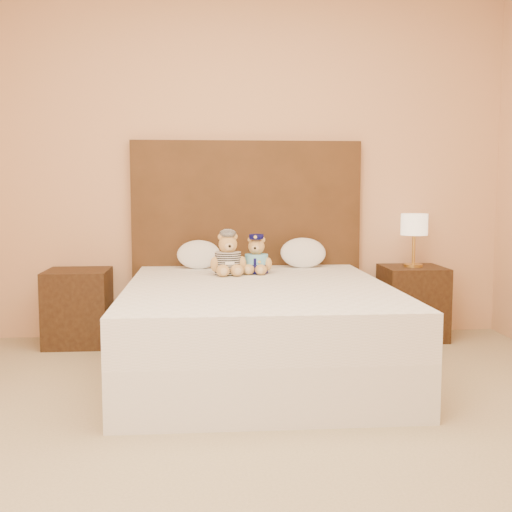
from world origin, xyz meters
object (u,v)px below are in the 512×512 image
Objects in this scene: bed at (258,328)px; lamp at (414,227)px; pillow_left at (199,253)px; pillow_right at (303,251)px; nightstand_right at (412,302)px; teddy_police at (256,254)px; nightstand_left at (78,307)px; teddy_prisoner at (228,254)px.

bed is 1.59m from lamp.
lamp is 1.24× the size of pillow_left.
lamp is at bearing -1.06° from pillow_left.
bed is 0.99m from pillow_left.
bed is 5.85× the size of pillow_right.
pillow_left reaches higher than nightstand_right.
bed is at bearing -81.16° from teddy_police.
teddy_prisoner is at bearing -18.20° from nightstand_left.
bed is 0.63m from teddy_prisoner.
pillow_right reaches higher than nightstand_left.
teddy_police is at bearing -12.99° from nightstand_left.
bed is 0.65m from teddy_police.
nightstand_left is 1.71m from pillow_right.
teddy_prisoner reaches higher than teddy_police.
pillow_left is at bearing 178.94° from nightstand_right.
nightstand_left is at bearing 180.00° from lamp.
teddy_prisoner is at bearing -62.38° from pillow_left.
pillow_right is at bearing 1.03° from nightstand_left.
pillow_right is at bearing 0.00° from pillow_left.
pillow_left is (-0.40, 0.33, -0.02)m from teddy_police.
nightstand_left is (-1.25, 0.80, -0.00)m from bed.
lamp is (2.50, 0.00, 0.57)m from nightstand_left.
pillow_right is (0.38, 0.33, -0.01)m from teddy_police.
pillow_left is at bearing 113.96° from bed.
teddy_police is 0.84× the size of pillow_left.
pillow_left is at bearing 153.59° from teddy_police.
bed is at bearing -66.04° from pillow_left.
lamp is 1.17× the size of pillow_right.
lamp is 1.37× the size of teddy_prisoner.
nightstand_left is at bearing -178.97° from pillow_right.
bed is at bearing -116.39° from pillow_right.
pillow_right is (0.78, 0.00, 0.01)m from pillow_left.
nightstand_right is 1.71× the size of pillow_left.
pillow_left is (-0.37, 0.83, 0.39)m from bed.
teddy_police is at bearing -166.33° from nightstand_right.
nightstand_right is 1.38× the size of lamp.
nightstand_left is at bearing -178.05° from pillow_left.
pillow_left is (-1.62, 0.03, -0.19)m from lamp.
lamp is at bearing 0.00° from nightstand_left.
lamp is 0.86m from pillow_right.
teddy_police is (1.28, -0.30, 0.41)m from nightstand_left.
teddy_police is at bearing -139.26° from pillow_right.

